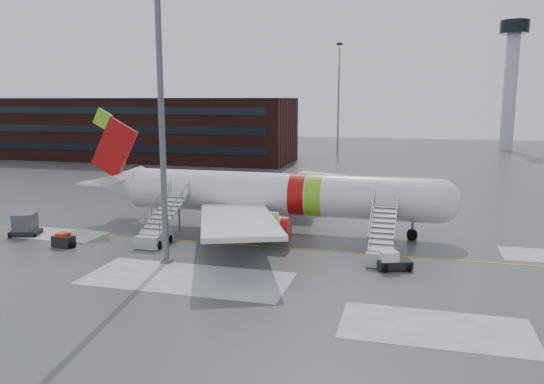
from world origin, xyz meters
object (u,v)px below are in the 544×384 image
(airstair_aft, at_px, (158,231))
(airstair_fwd, at_px, (382,246))
(airliner, at_px, (268,194))
(baggage_tractor, at_px, (63,241))
(uld_container, at_px, (25,225))
(light_mast_near, at_px, (160,85))
(pushback_tug, at_px, (392,261))

(airstair_aft, bearing_deg, airstair_fwd, 0.00)
(airliner, relative_size, baggage_tractor, 15.20)
(airstair_aft, distance_m, baggage_tractor, 7.69)
(airstair_aft, height_order, uld_container, airstair_aft)
(airstair_fwd, distance_m, uld_container, 31.17)
(airstair_aft, relative_size, light_mast_near, 0.31)
(airstair_fwd, relative_size, light_mast_near, 0.31)
(light_mast_near, bearing_deg, pushback_tug, 9.20)
(uld_container, xyz_separation_m, baggage_tractor, (5.59, -2.32, -0.44))
(airliner, relative_size, airstair_aft, 4.55)
(airliner, height_order, baggage_tractor, airliner)
(light_mast_near, bearing_deg, airstair_aft, 122.67)
(airliner, xyz_separation_m, airstair_fwd, (10.73, -6.54, -2.35))
(airstair_fwd, height_order, light_mast_near, light_mast_near)
(pushback_tug, height_order, baggage_tractor, pushback_tug)
(airstair_aft, xyz_separation_m, baggage_tractor, (-7.04, -3.04, -0.57))
(airliner, bearing_deg, pushback_tug, -37.00)
(baggage_tractor, distance_m, light_mast_near, 16.19)
(pushback_tug, relative_size, uld_container, 0.94)
(uld_container, relative_size, light_mast_near, 0.11)
(uld_container, bearing_deg, airliner, 19.55)
(airstair_aft, xyz_separation_m, pushback_tug, (19.40, -2.21, -0.46))
(baggage_tractor, xyz_separation_m, light_mast_near, (10.15, -1.81, 12.48))
(pushback_tug, xyz_separation_m, light_mast_near, (-16.29, -2.64, 12.37))
(airstair_fwd, bearing_deg, uld_container, -178.68)
(baggage_tractor, bearing_deg, light_mast_near, -10.09)
(airliner, distance_m, airstair_fwd, 12.78)
(pushback_tug, bearing_deg, airstair_fwd, 111.57)
(baggage_tractor, bearing_deg, uld_container, 157.46)
(airstair_fwd, relative_size, pushback_tug, 2.86)
(airliner, distance_m, airstair_aft, 10.44)
(airstair_aft, height_order, light_mast_near, light_mast_near)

